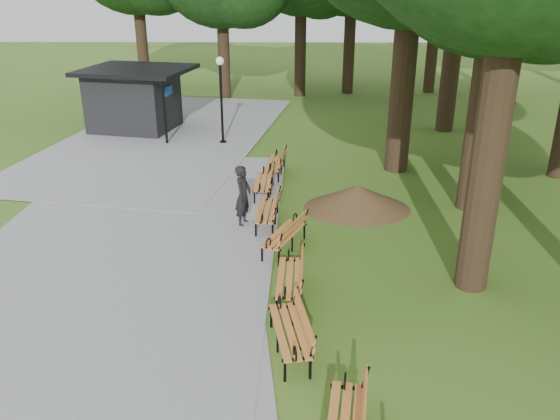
{
  "coord_description": "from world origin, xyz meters",
  "views": [
    {
      "loc": [
        0.22,
        -9.66,
        6.46
      ],
      "look_at": [
        0.1,
        3.2,
        1.1
      ],
      "focal_mm": 36.58,
      "sensor_mm": 36.0,
      "label": 1
    }
  ],
  "objects_px": {
    "bench_6": "(263,182)",
    "bench_3": "(289,278)",
    "bench_2": "(289,331)",
    "bench_5": "(267,211)",
    "lamp_post": "(221,83)",
    "dirt_mound": "(357,197)",
    "bench_4": "(284,234)",
    "person": "(243,196)",
    "kiosk": "(134,99)",
    "bench_7": "(275,163)"
  },
  "relations": [
    {
      "from": "lamp_post",
      "to": "bench_4",
      "type": "distance_m",
      "value": 10.27
    },
    {
      "from": "lamp_post",
      "to": "bench_3",
      "type": "bearing_deg",
      "value": -77.5
    },
    {
      "from": "dirt_mound",
      "to": "bench_3",
      "type": "height_order",
      "value": "bench_3"
    },
    {
      "from": "dirt_mound",
      "to": "bench_5",
      "type": "height_order",
      "value": "bench_5"
    },
    {
      "from": "lamp_post",
      "to": "bench_2",
      "type": "height_order",
      "value": "lamp_post"
    },
    {
      "from": "lamp_post",
      "to": "dirt_mound",
      "type": "bearing_deg",
      "value": -56.14
    },
    {
      "from": "person",
      "to": "dirt_mound",
      "type": "distance_m",
      "value": 3.51
    },
    {
      "from": "person",
      "to": "dirt_mound",
      "type": "relative_size",
      "value": 0.65
    },
    {
      "from": "person",
      "to": "bench_3",
      "type": "distance_m",
      "value": 3.99
    },
    {
      "from": "kiosk",
      "to": "bench_5",
      "type": "height_order",
      "value": "kiosk"
    },
    {
      "from": "kiosk",
      "to": "lamp_post",
      "type": "height_order",
      "value": "lamp_post"
    },
    {
      "from": "bench_6",
      "to": "person",
      "type": "bearing_deg",
      "value": -9.53
    },
    {
      "from": "bench_2",
      "to": "bench_3",
      "type": "distance_m",
      "value": 1.95
    },
    {
      "from": "kiosk",
      "to": "dirt_mound",
      "type": "bearing_deg",
      "value": -34.02
    },
    {
      "from": "person",
      "to": "bench_4",
      "type": "xyz_separation_m",
      "value": [
        1.12,
        -1.58,
        -0.42
      ]
    },
    {
      "from": "dirt_mound",
      "to": "lamp_post",
      "type": "bearing_deg",
      "value": 123.86
    },
    {
      "from": "bench_5",
      "to": "bench_6",
      "type": "height_order",
      "value": "same"
    },
    {
      "from": "bench_5",
      "to": "lamp_post",
      "type": "bearing_deg",
      "value": -162.13
    },
    {
      "from": "lamp_post",
      "to": "bench_6",
      "type": "relative_size",
      "value": 1.82
    },
    {
      "from": "kiosk",
      "to": "bench_3",
      "type": "relative_size",
      "value": 2.29
    },
    {
      "from": "dirt_mound",
      "to": "bench_5",
      "type": "bearing_deg",
      "value": -154.82
    },
    {
      "from": "bench_4",
      "to": "bench_5",
      "type": "xyz_separation_m",
      "value": [
        -0.47,
        1.54,
        0.0
      ]
    },
    {
      "from": "kiosk",
      "to": "bench_6",
      "type": "relative_size",
      "value": 2.29
    },
    {
      "from": "person",
      "to": "bench_3",
      "type": "xyz_separation_m",
      "value": [
        1.24,
        -3.77,
        -0.42
      ]
    },
    {
      "from": "dirt_mound",
      "to": "bench_2",
      "type": "bearing_deg",
      "value": -106.43
    },
    {
      "from": "bench_7",
      "to": "bench_4",
      "type": "bearing_deg",
      "value": 9.67
    },
    {
      "from": "person",
      "to": "bench_5",
      "type": "relative_size",
      "value": 0.9
    },
    {
      "from": "dirt_mound",
      "to": "bench_4",
      "type": "bearing_deg",
      "value": -127.77
    },
    {
      "from": "bench_3",
      "to": "bench_6",
      "type": "xyz_separation_m",
      "value": [
        -0.77,
        6.06,
        0.0
      ]
    },
    {
      "from": "lamp_post",
      "to": "dirt_mound",
      "type": "distance_m",
      "value": 8.65
    },
    {
      "from": "bench_2",
      "to": "bench_7",
      "type": "relative_size",
      "value": 1.0
    },
    {
      "from": "bench_7",
      "to": "lamp_post",
      "type": "bearing_deg",
      "value": -144.74
    },
    {
      "from": "bench_3",
      "to": "bench_5",
      "type": "xyz_separation_m",
      "value": [
        -0.59,
        3.73,
        0.0
      ]
    },
    {
      "from": "dirt_mound",
      "to": "bench_4",
      "type": "distance_m",
      "value": 3.51
    },
    {
      "from": "kiosk",
      "to": "bench_2",
      "type": "distance_m",
      "value": 17.46
    },
    {
      "from": "person",
      "to": "bench_7",
      "type": "height_order",
      "value": "person"
    },
    {
      "from": "kiosk",
      "to": "bench_3",
      "type": "bearing_deg",
      "value": -52.25
    },
    {
      "from": "lamp_post",
      "to": "bench_5",
      "type": "xyz_separation_m",
      "value": [
        2.06,
        -8.2,
        -2.02
      ]
    },
    {
      "from": "person",
      "to": "bench_6",
      "type": "xyz_separation_m",
      "value": [
        0.47,
        2.29,
        -0.42
      ]
    },
    {
      "from": "bench_6",
      "to": "bench_3",
      "type": "bearing_deg",
      "value": 9.22
    },
    {
      "from": "bench_7",
      "to": "person",
      "type": "bearing_deg",
      "value": -4.3
    },
    {
      "from": "dirt_mound",
      "to": "bench_4",
      "type": "relative_size",
      "value": 1.39
    },
    {
      "from": "bench_5",
      "to": "bench_7",
      "type": "height_order",
      "value": "same"
    },
    {
      "from": "kiosk",
      "to": "lamp_post",
      "type": "distance_m",
      "value": 4.78
    },
    {
      "from": "kiosk",
      "to": "bench_4",
      "type": "xyz_separation_m",
      "value": [
        6.62,
        -11.94,
        -0.92
      ]
    },
    {
      "from": "bench_2",
      "to": "bench_4",
      "type": "distance_m",
      "value": 4.14
    },
    {
      "from": "bench_5",
      "to": "bench_6",
      "type": "bearing_deg",
      "value": -171.73
    },
    {
      "from": "bench_3",
      "to": "bench_4",
      "type": "relative_size",
      "value": 1.0
    },
    {
      "from": "bench_3",
      "to": "bench_6",
      "type": "relative_size",
      "value": 1.0
    },
    {
      "from": "lamp_post",
      "to": "bench_3",
      "type": "relative_size",
      "value": 1.82
    }
  ]
}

